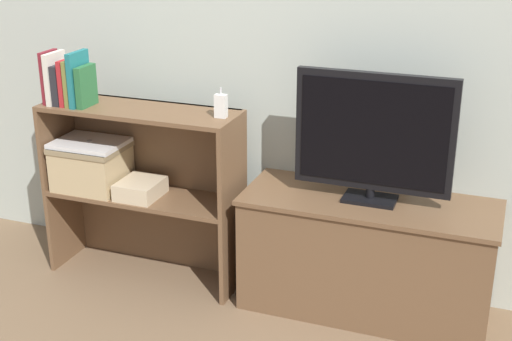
% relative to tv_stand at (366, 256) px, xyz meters
% --- Properties ---
extents(ground_plane, '(16.00, 16.00, 0.00)m').
position_rel_tv_stand_xyz_m(ground_plane, '(-0.49, -0.20, -0.26)').
color(ground_plane, brown).
extents(wall_back, '(10.00, 0.05, 2.40)m').
position_rel_tv_stand_xyz_m(wall_back, '(-0.49, 0.23, 0.94)').
color(wall_back, '#B2BCB2').
rests_on(wall_back, ground_plane).
extents(tv_stand, '(1.07, 0.42, 0.52)m').
position_rel_tv_stand_xyz_m(tv_stand, '(0.00, 0.00, 0.00)').
color(tv_stand, brown).
rests_on(tv_stand, ground_plane).
extents(tv, '(0.65, 0.14, 0.54)m').
position_rel_tv_stand_xyz_m(tv, '(0.00, -0.00, 0.55)').
color(tv, black).
rests_on(tv, tv_stand).
extents(bookshelf_lower_tier, '(0.92, 0.30, 0.42)m').
position_rel_tv_stand_xyz_m(bookshelf_lower_tier, '(-1.05, 0.01, 0.01)').
color(bookshelf_lower_tier, brown).
rests_on(bookshelf_lower_tier, ground_plane).
extents(bookshelf_upper_tier, '(0.92, 0.30, 0.41)m').
position_rel_tv_stand_xyz_m(bookshelf_upper_tier, '(-1.05, 0.01, 0.42)').
color(bookshelf_upper_tier, brown).
rests_on(bookshelf_upper_tier, bookshelf_lower_tier).
extents(book_maroon, '(0.02, 0.12, 0.24)m').
position_rel_tv_stand_xyz_m(book_maroon, '(-1.47, -0.10, 0.69)').
color(book_maroon, maroon).
rests_on(book_maroon, bookshelf_upper_tier).
extents(book_ivory, '(0.02, 0.14, 0.23)m').
position_rel_tv_stand_xyz_m(book_ivory, '(-1.44, -0.10, 0.68)').
color(book_ivory, silver).
rests_on(book_ivory, bookshelf_upper_tier).
extents(book_charcoal, '(0.03, 0.13, 0.18)m').
position_rel_tv_stand_xyz_m(book_charcoal, '(-1.41, -0.10, 0.66)').
color(book_charcoal, '#232328').
rests_on(book_charcoal, bookshelf_upper_tier).
extents(book_crimson, '(0.02, 0.13, 0.21)m').
position_rel_tv_stand_xyz_m(book_crimson, '(-1.37, -0.10, 0.67)').
color(book_crimson, '#B22328').
rests_on(book_crimson, bookshelf_upper_tier).
extents(book_olive, '(0.02, 0.13, 0.21)m').
position_rel_tv_stand_xyz_m(book_olive, '(-1.35, -0.10, 0.67)').
color(book_olive, olive).
rests_on(book_olive, bookshelf_upper_tier).
extents(book_teal, '(0.03, 0.15, 0.25)m').
position_rel_tv_stand_xyz_m(book_teal, '(-1.31, -0.10, 0.69)').
color(book_teal, '#1E7075').
rests_on(book_teal, bookshelf_upper_tier).
extents(book_forest, '(0.03, 0.13, 0.18)m').
position_rel_tv_stand_xyz_m(book_forest, '(-1.28, -0.10, 0.66)').
color(book_forest, '#286638').
rests_on(book_forest, bookshelf_upper_tier).
extents(baby_monitor, '(0.05, 0.04, 0.13)m').
position_rel_tv_stand_xyz_m(baby_monitor, '(-0.65, -0.05, 0.62)').
color(baby_monitor, white).
rests_on(baby_monitor, bookshelf_upper_tier).
extents(storage_basket_left, '(0.32, 0.27, 0.21)m').
position_rel_tv_stand_xyz_m(storage_basket_left, '(-1.31, -0.07, 0.27)').
color(storage_basket_left, tan).
rests_on(storage_basket_left, bookshelf_lower_tier).
extents(laptop, '(0.32, 0.25, 0.02)m').
position_rel_tv_stand_xyz_m(laptop, '(-1.31, -0.07, 0.38)').
color(laptop, white).
rests_on(laptop, storage_basket_left).
extents(magazine_stack, '(0.18, 0.21, 0.08)m').
position_rel_tv_stand_xyz_m(magazine_stack, '(-1.05, -0.09, 0.19)').
color(magazine_stack, beige).
rests_on(magazine_stack, bookshelf_lower_tier).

